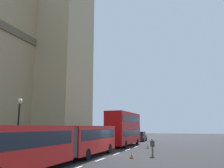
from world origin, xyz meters
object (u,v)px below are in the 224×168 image
at_px(sedan_lead, 140,136).
at_px(street_lamp, 18,124).
at_px(pedestrian_near_cones, 152,146).
at_px(traffic_cone_west, 132,155).
at_px(traffic_cone_middle, 148,146).
at_px(articulated_bus, 62,141).
at_px(double_decker_bus, 124,127).

height_order(sedan_lead, street_lamp, street_lamp).
bearing_deg(pedestrian_near_cones, traffic_cone_west, 147.20).
xyz_separation_m(traffic_cone_west, traffic_cone_middle, (10.01, 0.38, 0.00)).
relative_size(traffic_cone_middle, street_lamp, 0.11).
distance_m(articulated_bus, traffic_cone_middle, 15.51).
xyz_separation_m(articulated_bus, sedan_lead, (29.74, 0.14, -0.83)).
bearing_deg(traffic_cone_middle, articulated_bus, 165.08).
height_order(double_decker_bus, pedestrian_near_cones, double_decker_bus).
relative_size(sedan_lead, traffic_cone_west, 7.59).
height_order(articulated_bus, double_decker_bus, double_decker_bus).
height_order(articulated_bus, traffic_cone_middle, articulated_bus).
bearing_deg(sedan_lead, articulated_bus, -179.73).
bearing_deg(pedestrian_near_cones, traffic_cone_middle, 14.01).
bearing_deg(street_lamp, double_decker_bus, -14.41).
distance_m(double_decker_bus, pedestrian_near_cones, 12.08).
bearing_deg(articulated_bus, traffic_cone_middle, -14.92).
height_order(double_decker_bus, traffic_cone_west, double_decker_bus).
bearing_deg(traffic_cone_west, traffic_cone_middle, 2.18).
bearing_deg(traffic_cone_middle, street_lamp, 150.14).
distance_m(articulated_bus, traffic_cone_west, 6.73).
bearing_deg(traffic_cone_middle, traffic_cone_west, -177.82).
xyz_separation_m(traffic_cone_west, street_lamp, (-4.77, 8.86, 2.77)).
relative_size(articulated_bus, traffic_cone_middle, 32.46).
xyz_separation_m(double_decker_bus, street_lamp, (-17.53, 4.50, 0.35)).
height_order(double_decker_bus, street_lamp, street_lamp).
bearing_deg(sedan_lead, traffic_cone_middle, -164.49).
xyz_separation_m(articulated_bus, pedestrian_near_cones, (7.28, -5.88, -0.83)).
xyz_separation_m(double_decker_bus, sedan_lead, (12.06, 0.14, -1.80)).
relative_size(traffic_cone_west, traffic_cone_middle, 1.00).
distance_m(articulated_bus, pedestrian_near_cones, 9.39).
bearing_deg(articulated_bus, traffic_cone_west, -41.56).
relative_size(articulated_bus, traffic_cone_west, 32.46).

